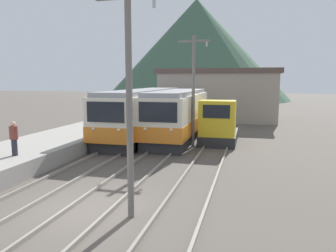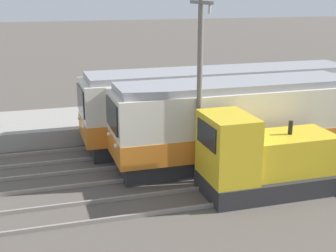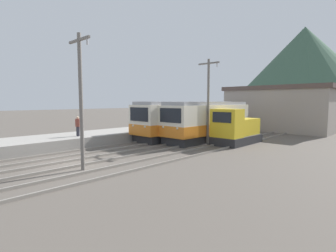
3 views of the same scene
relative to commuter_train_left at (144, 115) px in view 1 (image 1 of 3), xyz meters
name	(u,v)px [view 1 (image 1 of 3)]	position (x,y,z in m)	size (l,w,h in m)	color
ground_plane	(86,209)	(2.60, -13.94, -1.67)	(200.00, 200.00, 0.00)	#564F47
track_left	(19,200)	(0.00, -13.94, -1.60)	(1.54, 60.00, 0.14)	gray
track_center	(91,208)	(2.80, -13.94, -1.60)	(1.54, 60.00, 0.14)	gray
track_right	(179,217)	(5.80, -13.94, -1.60)	(1.54, 60.00, 0.14)	gray
commuter_train_left	(144,115)	(0.00, 0.00, 0.00)	(2.84, 13.47, 3.59)	#28282B
commuter_train_center	(178,117)	(2.80, -0.67, -0.01)	(2.84, 10.42, 3.56)	#28282B
shunting_locomotive	(219,125)	(5.80, -0.93, -0.46)	(2.40, 4.93, 3.00)	#28282B
catenary_mast_near	(129,95)	(4.31, -14.14, 2.18)	(2.00, 0.20, 7.05)	slate
catenary_mast_mid	(194,87)	(4.31, -2.83, 2.18)	(2.00, 0.20, 7.05)	slate
person_on_platform	(14,137)	(-2.70, -10.77, 0.02)	(0.38, 0.38, 1.60)	#282833
station_building	(218,94)	(4.45, 12.06, 1.08)	(12.60, 6.30, 5.45)	gray
mountain_backdrop	(196,50)	(-4.30, 49.86, 9.21)	(40.62, 40.62, 21.75)	#3D5B47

